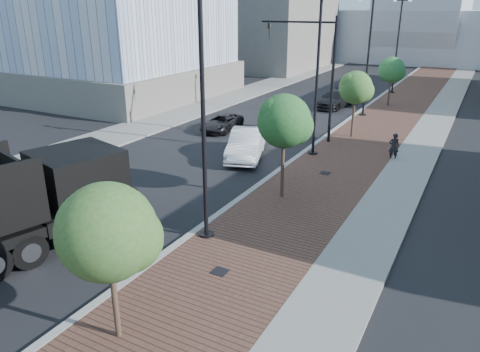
% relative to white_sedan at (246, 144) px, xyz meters
% --- Properties ---
extents(sidewalk, '(7.00, 140.00, 0.12)m').
position_rel_white_sedan_xyz_m(sidewalk, '(6.25, 20.33, -0.79)').
color(sidewalk, '#4C2D23').
rests_on(sidewalk, ground).
extents(concrete_strip, '(2.40, 140.00, 0.13)m').
position_rel_white_sedan_xyz_m(concrete_strip, '(8.95, 20.33, -0.78)').
color(concrete_strip, slate).
rests_on(concrete_strip, ground).
extents(curb, '(0.30, 140.00, 0.14)m').
position_rel_white_sedan_xyz_m(curb, '(2.75, 20.33, -0.78)').
color(curb, gray).
rests_on(curb, ground).
extents(west_sidewalk, '(4.00, 140.00, 0.12)m').
position_rel_white_sedan_xyz_m(west_sidewalk, '(-10.25, 20.33, -0.79)').
color(west_sidewalk, slate).
rests_on(west_sidewalk, ground).
extents(white_sedan, '(3.42, 5.46, 1.70)m').
position_rel_white_sedan_xyz_m(white_sedan, '(0.00, 0.00, 0.00)').
color(white_sedan, silver).
rests_on(white_sedan, ground).
extents(dark_car_mid, '(2.18, 4.28, 1.16)m').
position_rel_white_sedan_xyz_m(dark_car_mid, '(-4.57, 4.86, -0.27)').
color(dark_car_mid, black).
rests_on(dark_car_mid, ground).
extents(dark_car_far, '(2.55, 5.30, 1.49)m').
position_rel_white_sedan_xyz_m(dark_car_far, '(0.20, 16.76, -0.11)').
color(dark_car_far, black).
rests_on(dark_car_far, ground).
extents(pedestrian, '(0.69, 0.56, 1.63)m').
position_rel_white_sedan_xyz_m(pedestrian, '(7.80, 3.74, -0.03)').
color(pedestrian, black).
rests_on(pedestrian, ground).
extents(streetlight_1, '(1.44, 0.56, 9.21)m').
position_rel_white_sedan_xyz_m(streetlight_1, '(3.24, -9.67, 3.49)').
color(streetlight_1, black).
rests_on(streetlight_1, ground).
extents(streetlight_2, '(1.72, 0.56, 9.28)m').
position_rel_white_sedan_xyz_m(streetlight_2, '(3.35, 2.33, 3.97)').
color(streetlight_2, black).
rests_on(streetlight_2, ground).
extents(streetlight_3, '(1.44, 0.56, 9.21)m').
position_rel_white_sedan_xyz_m(streetlight_3, '(3.24, 14.33, 3.49)').
color(streetlight_3, black).
rests_on(streetlight_3, ground).
extents(streetlight_4, '(1.72, 0.56, 9.28)m').
position_rel_white_sedan_xyz_m(streetlight_4, '(3.35, 26.33, 3.97)').
color(streetlight_4, black).
rests_on(streetlight_4, ground).
extents(traffic_mast, '(5.09, 0.20, 8.00)m').
position_rel_white_sedan_xyz_m(traffic_mast, '(2.45, 5.33, 4.13)').
color(traffic_mast, black).
rests_on(traffic_mast, ground).
extents(tree_0, '(2.54, 2.52, 4.50)m').
position_rel_white_sedan_xyz_m(tree_0, '(4.39, -15.65, 2.39)').
color(tree_0, '#382619').
rests_on(tree_0, ground).
extents(tree_1, '(2.45, 2.42, 4.94)m').
position_rel_white_sedan_xyz_m(tree_1, '(4.39, -4.65, 2.86)').
color(tree_1, '#382619').
rests_on(tree_1, ground).
extents(tree_2, '(2.27, 2.20, 4.57)m').
position_rel_white_sedan_xyz_m(tree_2, '(4.39, 7.35, 2.60)').
color(tree_2, '#382619').
rests_on(tree_2, ground).
extents(tree_3, '(2.32, 2.26, 4.41)m').
position_rel_white_sedan_xyz_m(tree_3, '(4.39, 19.35, 2.42)').
color(tree_3, '#382619').
rests_on(tree_3, ground).
extents(tower_podium, '(19.00, 19.00, 3.00)m').
position_rel_white_sedan_xyz_m(tower_podium, '(-21.25, 12.33, 0.65)').
color(tower_podium, '#636059').
rests_on(tower_podium, ground).
extents(convention_center, '(50.00, 30.00, 50.00)m').
position_rel_white_sedan_xyz_m(convention_center, '(0.75, 65.33, 5.15)').
color(convention_center, '#9EA1A7').
rests_on(convention_center, ground).
extents(commercial_block_nw, '(14.00, 20.00, 10.00)m').
position_rel_white_sedan_xyz_m(commercial_block_nw, '(-17.25, 40.33, 4.15)').
color(commercial_block_nw, '#64615A').
rests_on(commercial_block_nw, ground).
extents(utility_cover_1, '(0.50, 0.50, 0.02)m').
position_rel_white_sedan_xyz_m(utility_cover_1, '(5.15, -11.67, -0.72)').
color(utility_cover_1, black).
rests_on(utility_cover_1, sidewalk).
extents(utility_cover_2, '(0.50, 0.50, 0.02)m').
position_rel_white_sedan_xyz_m(utility_cover_2, '(5.15, -0.67, -0.72)').
color(utility_cover_2, black).
rests_on(utility_cover_2, sidewalk).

